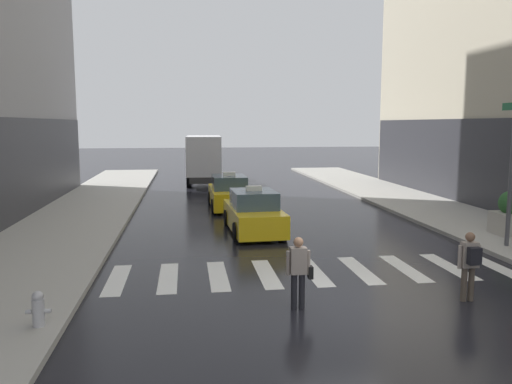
% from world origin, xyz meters
% --- Properties ---
extents(ground_plane, '(160.00, 160.00, 0.00)m').
position_xyz_m(ground_plane, '(0.00, 0.00, 0.00)').
color(ground_plane, black).
extents(crosswalk_markings, '(11.30, 2.80, 0.01)m').
position_xyz_m(crosswalk_markings, '(-0.00, 3.00, 0.00)').
color(crosswalk_markings, silver).
rests_on(crosswalk_markings, ground).
extents(taxi_lead, '(2.07, 4.61, 1.80)m').
position_xyz_m(taxi_lead, '(-0.98, 8.53, 0.72)').
color(taxi_lead, yellow).
rests_on(taxi_lead, ground).
extents(taxi_second, '(1.97, 4.56, 1.80)m').
position_xyz_m(taxi_second, '(-1.44, 14.27, 0.72)').
color(taxi_second, yellow).
rests_on(taxi_second, ground).
extents(box_truck, '(2.49, 7.61, 3.35)m').
position_xyz_m(box_truck, '(-2.31, 24.29, 1.85)').
color(box_truck, '#2D2D2D').
rests_on(box_truck, ground).
extents(pedestrian_with_backpack, '(0.55, 0.43, 1.65)m').
position_xyz_m(pedestrian_with_backpack, '(2.99, 0.16, 0.97)').
color(pedestrian_with_backpack, '#473D33').
rests_on(pedestrian_with_backpack, ground).
extents(pedestrian_with_handbag, '(0.60, 0.24, 1.65)m').
position_xyz_m(pedestrian_with_handbag, '(-1.06, 0.22, 0.93)').
color(pedestrian_with_handbag, black).
rests_on(pedestrian_with_handbag, ground).
extents(fire_hydrant, '(0.48, 0.24, 0.72)m').
position_xyz_m(fire_hydrant, '(-6.47, -0.40, 0.51)').
color(fire_hydrant, '#B2B2B7').
rests_on(fire_hydrant, curb_left).
extents(planter_near_corner, '(1.10, 1.10, 1.60)m').
position_xyz_m(planter_near_corner, '(8.13, 6.18, 0.87)').
color(planter_near_corner, '#A8A399').
rests_on(planter_near_corner, curb_right).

